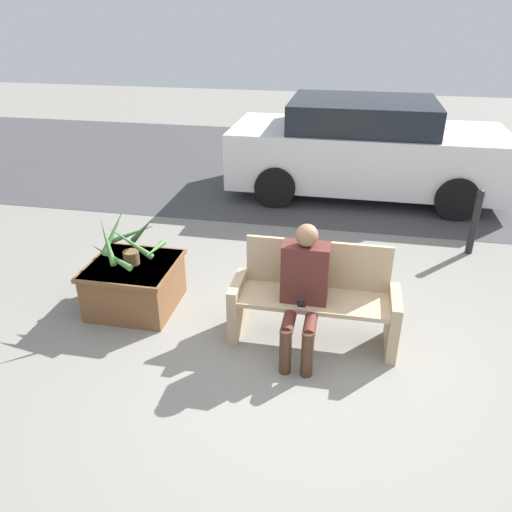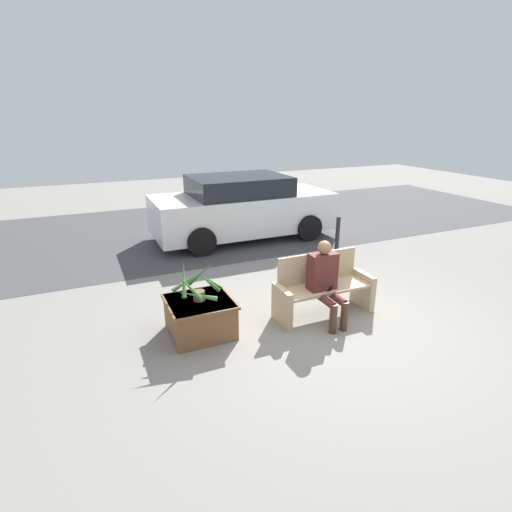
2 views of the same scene
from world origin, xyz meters
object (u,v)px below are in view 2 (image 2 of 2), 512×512
Objects in this scene: parked_car at (242,208)px; bollard_post at (337,235)px; potted_plant at (198,285)px; bench at (323,288)px; planter_box at (200,316)px; person_seated at (325,278)px.

bollard_post is (1.37, -2.02, -0.31)m from parked_car.
potted_plant is 0.84× the size of bollard_post.
bollard_post is at bearing 50.54° from bench.
bench is 2.14× the size of potted_plant.
planter_box is 0.20× the size of parked_car.
person_seated reaches higher than planter_box.
bollard_post is at bearing -55.84° from parked_car.
parked_car reaches higher than bench.
bench is 1.80× the size of bollard_post.
planter_box is (-1.85, 0.18, -0.15)m from bench.
bench is at bearing -95.65° from parked_car.
parked_car reaches higher than planter_box.
person_seated is 4.40m from parked_car.
parked_car reaches higher than person_seated.
planter_box is 0.46m from potted_plant.
parked_car reaches higher than potted_plant.
parked_car is (2.27, 4.01, 0.48)m from planter_box.
parked_car is at bearing 83.41° from person_seated.
potted_plant reaches higher than bench.
bench is at bearing -5.41° from planter_box.
person_seated is 3.02m from bollard_post.
bollard_post is (1.78, 2.17, 0.02)m from bench.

